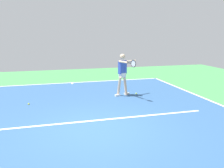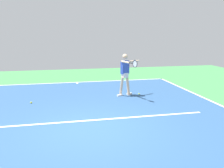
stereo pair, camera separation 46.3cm
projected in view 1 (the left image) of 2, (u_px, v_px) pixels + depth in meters
The scene contains 8 objects.
ground_plane at pixel (96, 129), 6.72m from camera, with size 23.32×23.32×0.00m, color #428E4C.
court_surface at pixel (96, 129), 6.72m from camera, with size 10.07×13.48×0.00m, color #2D5484.
court_line_baseline_near at pixel (72, 83), 13.04m from camera, with size 10.07×0.10×0.01m, color white.
court_line_service at pixel (92, 121), 7.36m from camera, with size 7.56×0.10×0.01m, color white.
court_line_centre_mark at pixel (72, 83), 12.85m from camera, with size 0.10×0.30×0.01m, color white.
tennis_player at pixel (123, 72), 10.17m from camera, with size 1.06×1.34×1.81m.
tennis_ball_near_player at pixel (29, 104), 9.01m from camera, with size 0.07×0.07×0.07m, color yellow.
tennis_ball_centre_court at pixel (136, 94), 10.57m from camera, with size 0.07×0.07×0.07m, color #CCE033.
Camera 1 is at (1.23, 6.21, 2.64)m, focal length 38.29 mm.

